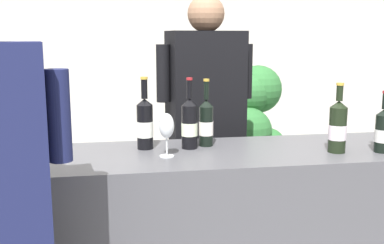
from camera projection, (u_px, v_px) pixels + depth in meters
The scene contains 10 objects.
wall_back at pixel (149, 47), 4.66m from camera, with size 8.00×0.10×2.80m, color beige.
wine_bottle_0 at pixel (338, 127), 2.21m from camera, with size 0.08×0.08×0.34m.
wine_bottle_2 at pixel (189, 123), 2.29m from camera, with size 0.08×0.08×0.35m.
wine_bottle_3 at pixel (7, 138), 1.97m from camera, with size 0.08×0.08×0.33m.
wine_bottle_4 at pixel (206, 123), 2.34m from camera, with size 0.07×0.07×0.34m.
wine_bottle_5 at pixel (383, 130), 2.22m from camera, with size 0.08×0.08×0.30m.
wine_bottle_6 at pixel (145, 123), 2.28m from camera, with size 0.08×0.08×0.36m.
wine_glass at pixel (167, 127), 2.13m from camera, with size 0.07×0.07×0.20m.
person_server at pixel (205, 145), 2.83m from camera, with size 0.60×0.30×1.75m.
potted_shrub at pixel (255, 135), 3.59m from camera, with size 0.50×0.56×1.29m.
Camera 1 is at (-0.35, -2.13, 1.51)m, focal length 43.20 mm.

